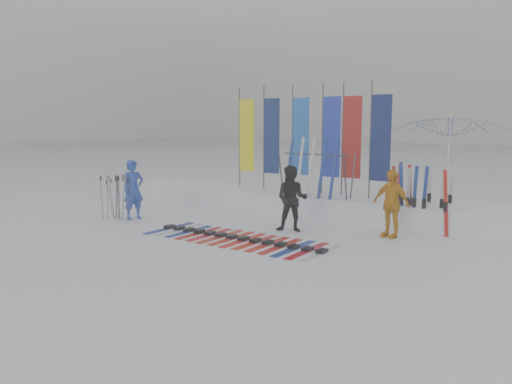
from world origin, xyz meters
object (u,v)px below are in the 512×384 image
Objects in this scene: tent_canopy at (448,166)px; person_black at (292,199)px; person_yellow at (391,203)px; ski_rack at (316,169)px; ski_row at (238,238)px; person_blue at (134,190)px.

person_black is at bearing -125.19° from tent_canopy.
ski_rack reaches higher than person_yellow.
person_yellow is 3.64m from ski_row.
person_blue is at bearing -145.45° from tent_canopy.
person_yellow is 0.78× the size of ski_rack.
ski_row is at bearing -80.00° from person_blue.
person_black is at bearing 68.40° from ski_row.
ski_rack is at bearing 169.07° from person_yellow.
ski_rack is at bearing -37.21° from person_blue.
ski_row is (-3.28, -5.28, -1.45)m from tent_canopy.
person_black reaches higher than ski_row.
person_yellow is (6.64, 1.87, -0.03)m from person_blue.
tent_canopy is 0.74× the size of ski_row.
person_black is 1.02× the size of person_yellow.
person_yellow is at bearing -24.97° from ski_rack.
ski_row is at bearing -131.52° from person_black.
person_black is (4.44, 1.08, -0.01)m from person_blue.
person_blue reaches higher than ski_row.
person_yellow is 3.16m from tent_canopy.
ski_rack reaches higher than person_blue.
ski_rack is (4.03, 3.09, 0.56)m from person_blue.
ski_row is at bearing -121.82° from tent_canopy.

